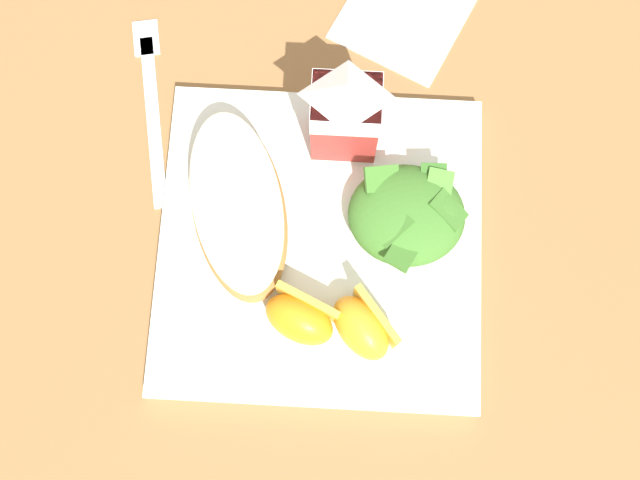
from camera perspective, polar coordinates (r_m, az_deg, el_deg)
The scene contains 9 objects.
ground at distance 0.69m, azimuth 0.00°, elevation -0.52°, with size 3.00×3.00×0.00m, color olive.
white_plate at distance 0.68m, azimuth 0.00°, elevation -0.36°, with size 0.28×0.28×0.02m, color white.
cheesy_pizza_bread at distance 0.66m, azimuth -6.07°, elevation 2.55°, with size 0.12×0.18×0.04m.
green_salad_pile at distance 0.66m, azimuth 6.43°, elevation 1.86°, with size 0.10×0.10×0.04m.
milk_carton at distance 0.64m, azimuth 1.90°, elevation 9.45°, with size 0.06×0.04×0.11m.
orange_wedge_front at distance 0.64m, azimuth -1.47°, elevation -5.75°, with size 0.07×0.06×0.04m.
orange_wedge_middle at distance 0.64m, azimuth 3.17°, elevation -6.39°, with size 0.07×0.07×0.04m.
paper_napkin at distance 0.77m, azimuth 6.16°, elevation 16.12°, with size 0.11×0.11×0.00m, color white.
metal_fork at distance 0.75m, azimuth -12.37°, elevation 10.41°, with size 0.05×0.19×0.01m.
Camera 1 is at (0.01, -0.16, 0.67)m, focal length 43.35 mm.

